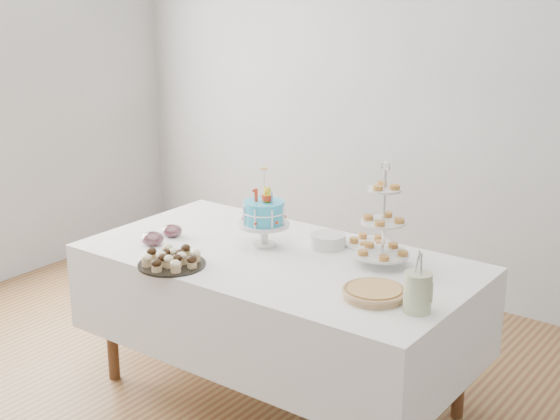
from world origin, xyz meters
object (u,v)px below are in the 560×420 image
Objects in this scene: table at (278,299)px; utensil_pitcher at (418,291)px; plate_stack at (328,241)px; pastry_plate at (368,242)px; birthday_cake at (264,225)px; pie at (374,292)px; cupcake_tray at (172,258)px; tiered_stand at (383,223)px; jam_bowl_a at (153,239)px; jam_bowl_b at (172,231)px.

table is 0.92m from utensil_pitcher.
utensil_pitcher is (0.84, -0.18, 0.32)m from table.
plate_stack is 0.72× the size of pastry_plate.
pie is at bearing -31.55° from birthday_cake.
table is 0.58m from cupcake_tray.
tiered_stand is 0.54m from utensil_pitcher.
pie is (0.96, 0.23, -0.01)m from cupcake_tray.
cupcake_tray reaches higher than pie.
utensil_pitcher is (0.71, -0.43, 0.06)m from plate_stack.
table is at bearing 22.14° from jam_bowl_a.
cupcake_tray is 1.00m from tiered_stand.
cupcake_tray is at bearing -172.60° from utensil_pitcher.
jam_bowl_b is at bearing -171.44° from table.
pastry_plate is at bearing 46.24° from plate_stack.
pie is 2.42× the size of jam_bowl_a.
cupcake_tray is 1.31× the size of pastry_plate.
pie is 1.15× the size of pastry_plate.
plate_stack is at bearing 24.69° from jam_bowl_b.
jam_bowl_a is 0.15m from jam_bowl_b.
jam_bowl_a is at bearing -157.86° from table.
utensil_pitcher reaches higher than table.
jam_bowl_b is at bearing 95.01° from jam_bowl_a.
pastry_plate is at bearing 53.33° from cupcake_tray.
birthday_cake reaches higher than jam_bowl_a.
cupcake_tray is 0.98m from pie.
jam_bowl_a reaches higher than jam_bowl_b.
cupcake_tray is at bearing -126.67° from pastry_plate.
plate_stack is at bearing 145.55° from utensil_pitcher.
birthday_cake reaches higher than pastry_plate.
cupcake_tray is 1.14× the size of pie.
tiered_stand is 1.17m from jam_bowl_a.
jam_bowl_b is at bearing 176.69° from pie.
jam_bowl_a is (-1.07, -0.44, -0.18)m from tiered_stand.
cupcake_tray reaches higher than jam_bowl_a.
table is at bearing -117.02° from plate_stack.
jam_bowl_a is 1.08× the size of jam_bowl_b.
pie is 0.67m from pastry_plate.
jam_bowl_a is (-0.28, 0.15, -0.00)m from cupcake_tray.
jam_bowl_a is at bearing -143.60° from pastry_plate.
cupcake_tray is at bearing -124.82° from plate_stack.
cupcake_tray is 2.77× the size of jam_bowl_a.
birthday_cake is 0.57m from jam_bowl_a.
cupcake_tray is 2.98× the size of jam_bowl_b.
tiered_stand reaches higher than pastry_plate.
table is at bearing 164.55° from utensil_pitcher.
table is 10.91× the size of plate_stack.
utensil_pitcher is (1.45, 0.06, 0.06)m from jam_bowl_a.
birthday_cake is at bearing 34.82° from jam_bowl_a.
plate_stack reaches higher than table.
tiered_stand reaches higher than pie.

